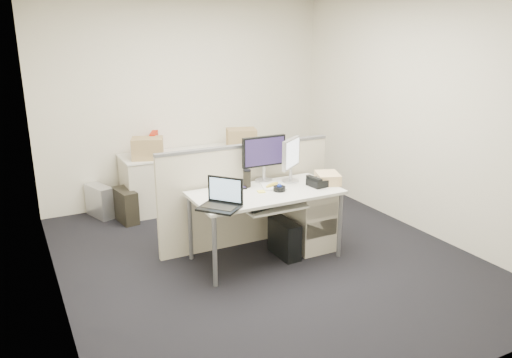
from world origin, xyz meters
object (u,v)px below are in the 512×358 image
laptop (219,195)px  desk (266,198)px  monitor_main (264,159)px  desk_phone (320,182)px

laptop → desk: bearing=72.9°
monitor_main → desk_phone: size_ratio=2.13×
desk → monitor_main: (0.15, 0.32, 0.31)m
desk → desk_phone: 0.61m
desk → desk_phone: desk_phone is taller
laptop → desk_phone: (1.22, 0.17, -0.10)m
monitor_main → laptop: 0.97m
monitor_main → laptop: monitor_main is taller
laptop → desk_phone: size_ratio=1.54×
laptop → desk_phone: bearing=58.2°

